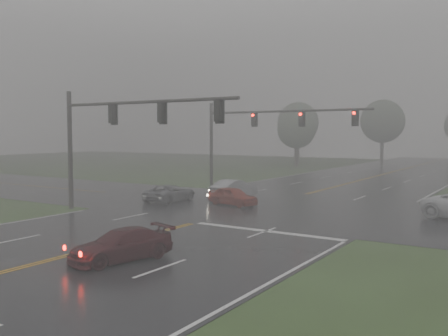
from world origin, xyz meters
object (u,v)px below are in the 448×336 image
Objects in this scene: sedan_silver at (234,198)px; signal_gantry_far at (256,127)px; car_grey at (170,202)px; signal_gantry_near at (114,127)px; sedan_red at (233,206)px; sedan_maroon at (121,261)px.

signal_gantry_far is (-1.52, 6.32, 5.58)m from sedan_silver.
car_grey is 0.29× the size of signal_gantry_far.
signal_gantry_near is (-2.36, -10.51, 5.47)m from sedan_silver.
signal_gantry_near reaches higher than sedan_red.
signal_gantry_far reaches higher than car_grey.
sedan_red reaches higher than sedan_maroon.
sedan_silver is 0.33× the size of signal_gantry_near.
sedan_red is at bearing 58.18° from signal_gantry_near.
sedan_maroon is 0.99× the size of sedan_silver.
signal_gantry_far is (-7.75, 25.08, 5.58)m from sedan_maroon.
sedan_red is 0.25× the size of signal_gantry_far.
sedan_maroon is at bearing 118.49° from car_grey.
sedan_maroon is 19.77m from sedan_silver.
sedan_red is at bearing -173.56° from car_grey.
sedan_red is 0.29× the size of signal_gantry_near.
signal_gantry_far is at bearing -100.98° from car_grey.
sedan_silver reaches higher than sedan_maroon.
sedan_red is at bearing 121.33° from sedan_maroon.
sedan_silver is at bearing -127.21° from car_grey.
signal_gantry_near is at bearing 159.11° from sedan_red.
sedan_silver is at bearing -76.49° from signal_gantry_far.
sedan_silver is at bearing 41.04° from sedan_red.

